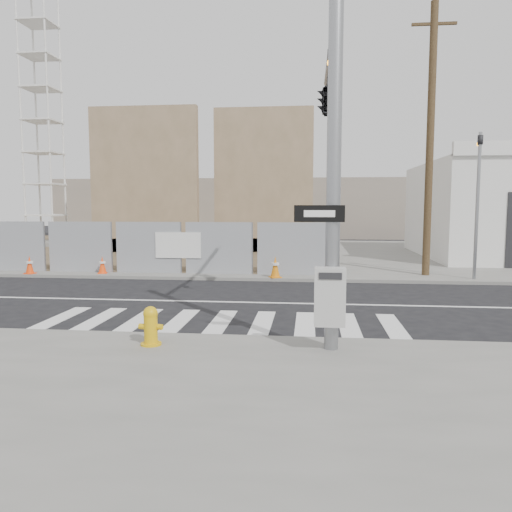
# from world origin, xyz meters

# --- Properties ---
(ground) EXTENTS (100.00, 100.00, 0.00)m
(ground) POSITION_xyz_m (0.00, 0.00, 0.00)
(ground) COLOR black
(ground) RESTS_ON ground
(sidewalk_far) EXTENTS (50.00, 20.00, 0.12)m
(sidewalk_far) POSITION_xyz_m (0.00, 14.00, 0.06)
(sidewalk_far) COLOR slate
(sidewalk_far) RESTS_ON ground
(signal_pole) EXTENTS (0.96, 5.87, 7.00)m
(signal_pole) POSITION_xyz_m (2.49, -2.05, 4.78)
(signal_pole) COLOR gray
(signal_pole) RESTS_ON sidewalk_near
(far_signal_pole) EXTENTS (0.16, 0.20, 5.60)m
(far_signal_pole) POSITION_xyz_m (8.00, 4.60, 3.48)
(far_signal_pole) COLOR gray
(far_signal_pole) RESTS_ON sidewalk_far
(chain_link_fence) EXTENTS (24.60, 0.04, 2.00)m
(chain_link_fence) POSITION_xyz_m (-10.00, 5.00, 1.12)
(chain_link_fence) COLOR gray
(chain_link_fence) RESTS_ON sidewalk_far
(concrete_wall_left) EXTENTS (6.00, 1.30, 8.00)m
(concrete_wall_left) POSITION_xyz_m (-7.00, 13.08, 3.38)
(concrete_wall_left) COLOR #786448
(concrete_wall_left) RESTS_ON sidewalk_far
(concrete_wall_right) EXTENTS (5.50, 1.30, 8.00)m
(concrete_wall_right) POSITION_xyz_m (-0.50, 14.08, 3.38)
(concrete_wall_right) COLOR #786448
(concrete_wall_right) RESTS_ON sidewalk_far
(crane_tower) EXTENTS (2.60, 2.60, 18.15)m
(crane_tower) POSITION_xyz_m (-15.00, 17.00, 9.02)
(crane_tower) COLOR slate
(crane_tower) RESTS_ON sidewalk_far
(utility_pole_right) EXTENTS (1.60, 0.28, 10.00)m
(utility_pole_right) POSITION_xyz_m (6.50, 5.50, 5.20)
(utility_pole_right) COLOR #4E3E24
(utility_pole_right) RESTS_ON sidewalk_far
(fire_hydrant) EXTENTS (0.48, 0.48, 0.75)m
(fire_hydrant) POSITION_xyz_m (-0.90, -4.92, 0.49)
(fire_hydrant) COLOR gold
(fire_hydrant) RESTS_ON sidewalk_near
(traffic_cone_b) EXTENTS (0.42, 0.42, 0.69)m
(traffic_cone_b) POSITION_xyz_m (-8.71, 4.22, 0.46)
(traffic_cone_b) COLOR #FB410D
(traffic_cone_b) RESTS_ON sidewalk_far
(traffic_cone_c) EXTENTS (0.43, 0.43, 0.67)m
(traffic_cone_c) POSITION_xyz_m (-5.95, 4.62, 0.45)
(traffic_cone_c) COLOR #FF440D
(traffic_cone_c) RESTS_ON sidewalk_far
(traffic_cone_d) EXTENTS (0.52, 0.52, 0.78)m
(traffic_cone_d) POSITION_xyz_m (0.84, 4.22, 0.50)
(traffic_cone_d) COLOR orange
(traffic_cone_d) RESTS_ON sidewalk_far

